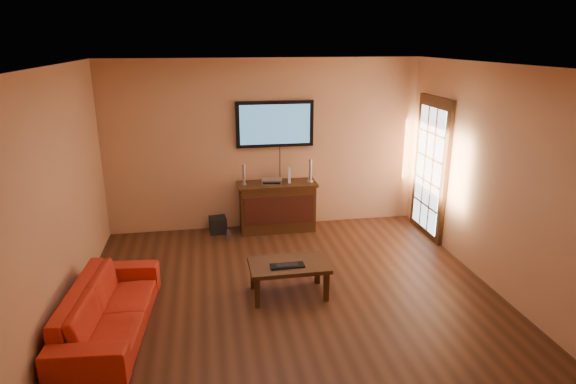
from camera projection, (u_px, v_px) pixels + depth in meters
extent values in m
plane|color=#371C0F|center=(293.00, 301.00, 5.71)|extent=(5.00, 5.00, 0.00)
plane|color=tan|center=(265.00, 145.00, 7.64)|extent=(5.00, 0.00, 5.00)
plane|color=tan|center=(52.00, 205.00, 4.89)|extent=(0.00, 5.00, 5.00)
plane|color=tan|center=(500.00, 181.00, 5.71)|extent=(0.00, 5.00, 5.00)
plane|color=white|center=(294.00, 66.00, 4.89)|extent=(5.00, 5.00, 0.00)
cube|color=#331B0B|center=(431.00, 170.00, 7.39)|extent=(0.06, 1.02, 2.22)
cube|color=white|center=(428.00, 170.00, 7.38)|extent=(0.01, 0.79, 1.89)
cube|color=#331B0B|center=(277.00, 208.00, 7.74)|extent=(1.18, 0.44, 0.75)
cube|color=black|center=(279.00, 210.00, 7.51)|extent=(1.09, 0.02, 0.45)
cube|color=#331B0B|center=(277.00, 184.00, 7.62)|extent=(1.25, 0.48, 0.04)
cube|color=black|center=(275.00, 124.00, 7.52)|extent=(1.23, 0.07, 0.72)
cube|color=teal|center=(275.00, 124.00, 7.49)|extent=(1.10, 0.01, 0.62)
cube|color=#331B0B|center=(289.00, 265.00, 5.73)|extent=(0.94, 0.57, 0.05)
cube|color=#331B0B|center=(257.00, 293.00, 5.52)|extent=(0.06, 0.06, 0.37)
cube|color=#331B0B|center=(326.00, 287.00, 5.66)|extent=(0.06, 0.06, 0.37)
cube|color=#331B0B|center=(253.00, 275.00, 5.93)|extent=(0.06, 0.06, 0.37)
cube|color=#331B0B|center=(317.00, 270.00, 6.07)|extent=(0.06, 0.06, 0.37)
imported|color=red|center=(108.00, 301.00, 4.98)|extent=(0.69, 1.92, 0.74)
cylinder|color=silver|center=(244.00, 184.00, 7.52)|extent=(0.09, 0.09, 0.01)
cylinder|color=silver|center=(244.00, 174.00, 7.47)|extent=(0.05, 0.05, 0.31)
cylinder|color=silver|center=(310.00, 181.00, 7.68)|extent=(0.10, 0.10, 0.01)
cylinder|color=silver|center=(310.00, 170.00, 7.63)|extent=(0.06, 0.06, 0.35)
cube|color=silver|center=(272.00, 181.00, 7.57)|extent=(0.35, 0.28, 0.07)
cube|color=white|center=(289.00, 175.00, 7.63)|extent=(0.07, 0.16, 0.22)
cube|color=black|center=(218.00, 225.00, 7.69)|extent=(0.28, 0.28, 0.26)
cylinder|color=white|center=(228.00, 235.00, 7.41)|extent=(0.06, 0.06, 0.16)
sphere|color=white|center=(228.00, 230.00, 7.38)|extent=(0.03, 0.03, 0.03)
cube|color=black|center=(287.00, 266.00, 5.64)|extent=(0.40, 0.15, 0.02)
cube|color=black|center=(287.00, 265.00, 5.64)|extent=(0.26, 0.11, 0.01)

